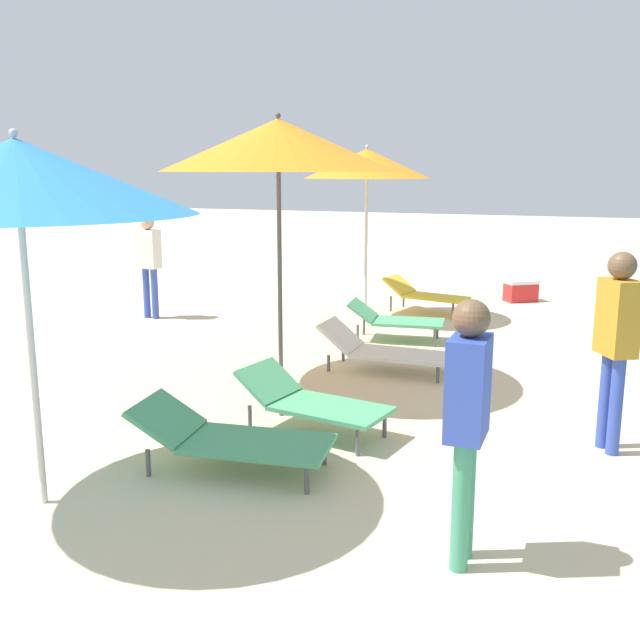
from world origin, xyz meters
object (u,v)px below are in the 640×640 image
at_px(lounger_farthest_shoreside, 425,294).
at_px(lounger_farthest_inland, 395,319).
at_px(person_walking_near, 149,256).
at_px(lounger_third_shoreside, 384,349).
at_px(lounger_second_shoreside, 230,437).
at_px(umbrella_farthest, 367,164).
at_px(umbrella_second, 17,177).
at_px(umbrella_third, 278,146).
at_px(cooler_box, 521,291).
at_px(person_walking_mid, 467,407).
at_px(person_walking_far, 617,332).
at_px(lounger_third_inland, 312,401).

height_order(lounger_farthest_shoreside, lounger_farthest_inland, lounger_farthest_shoreside).
height_order(lounger_farthest_shoreside, person_walking_near, person_walking_near).
relative_size(lounger_third_shoreside, lounger_farthest_inland, 1.13).
xyz_separation_m(lounger_second_shoreside, lounger_farthest_shoreside, (-0.18, 7.07, 0.04)).
relative_size(umbrella_farthest, lounger_farthest_inland, 1.96).
height_order(umbrella_farthest, person_walking_near, umbrella_farthest).
xyz_separation_m(lounger_second_shoreside, lounger_third_shoreside, (0.27, 3.28, -0.01)).
xyz_separation_m(umbrella_second, lounger_farthest_inland, (0.92, 5.90, -2.02)).
height_order(lounger_second_shoreside, lounger_farthest_shoreside, lounger_farthest_shoreside).
height_order(umbrella_second, lounger_second_shoreside, umbrella_second).
xyz_separation_m(umbrella_farthest, person_walking_near, (-3.29, -1.24, -1.47)).
bearing_deg(lounger_farthest_inland, umbrella_third, -111.89).
bearing_deg(lounger_farthest_shoreside, cooler_box, 62.79).
distance_m(person_walking_mid, cooler_box, 9.54).
bearing_deg(umbrella_second, cooler_box, 77.40).
relative_size(umbrella_second, person_walking_far, 1.53).
relative_size(umbrella_farthest, person_walking_far, 1.61).
height_order(umbrella_farthest, lounger_farthest_inland, umbrella_farthest).
relative_size(lounger_third_shoreside, person_walking_near, 0.95).
height_order(person_walking_far, cooler_box, person_walking_far).
xyz_separation_m(umbrella_second, person_walking_far, (3.79, 2.63, -1.28)).
distance_m(lounger_second_shoreside, umbrella_farthest, 6.58).
distance_m(lounger_third_inland, umbrella_farthest, 5.69).
relative_size(lounger_third_inland, umbrella_farthest, 0.53).
bearing_deg(lounger_farthest_inland, lounger_third_inland, -94.07).
relative_size(lounger_farthest_shoreside, person_walking_near, 0.90).
bearing_deg(lounger_farthest_inland, umbrella_second, -108.00).
distance_m(person_walking_far, cooler_box, 7.41).
relative_size(umbrella_second, lounger_second_shoreside, 1.59).
height_order(lounger_farthest_shoreside, person_walking_far, person_walking_far).
bearing_deg(person_walking_near, lounger_farthest_inland, -85.91).
height_order(lounger_second_shoreside, person_walking_far, person_walking_far).
relative_size(lounger_third_shoreside, person_walking_far, 0.92).
distance_m(lounger_second_shoreside, lounger_farthest_inland, 4.87).
bearing_deg(person_walking_mid, lounger_third_shoreside, -67.33).
height_order(umbrella_second, lounger_farthest_shoreside, umbrella_second).
bearing_deg(cooler_box, person_walking_mid, -85.23).
distance_m(lounger_second_shoreside, person_walking_far, 3.33).
bearing_deg(lounger_farthest_shoreside, person_walking_mid, -62.30).
distance_m(lounger_third_shoreside, lounger_farthest_shoreside, 3.82).
distance_m(lounger_third_inland, person_walking_far, 2.70).
bearing_deg(person_walking_mid, umbrella_third, -49.52).
distance_m(person_walking_near, person_walking_mid, 8.37).
relative_size(lounger_farthest_shoreside, lounger_farthest_inland, 1.06).
bearing_deg(umbrella_third, lounger_farthest_shoreside, 84.46).
bearing_deg(umbrella_farthest, person_walking_near, -159.38).
bearing_deg(lounger_farthest_inland, person_walking_near, 170.51).
distance_m(umbrella_third, umbrella_farthest, 3.84).
relative_size(umbrella_third, lounger_farthest_shoreside, 1.98).
bearing_deg(lounger_farthest_shoreside, umbrella_second, -83.66).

